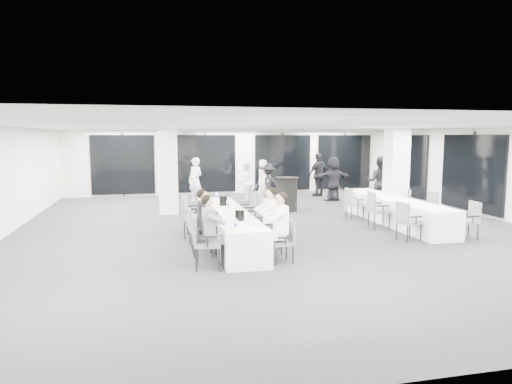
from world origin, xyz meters
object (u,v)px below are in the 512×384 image
Objects in this scene: chair_main_right_fourth at (257,212)px; standing_guest_e at (334,178)px; chair_side_left_far at (353,201)px; cocktail_table at (287,194)px; chair_side_right_near at (470,218)px; chair_main_left_fourth at (191,214)px; standing_guest_c at (267,182)px; chair_main_left_mid at (195,225)px; chair_main_left_far at (188,210)px; banquet_table_main at (229,227)px; standing_guest_b at (246,178)px; chair_main_right_far at (249,209)px; ice_bucket_far at (223,201)px; standing_guest_d at (319,172)px; ice_bucket_near at (240,215)px; chair_side_right_far at (403,201)px; standing_guest_g at (195,177)px; chair_main_left_near at (203,239)px; chair_main_right_second at (275,226)px; standing_guest_a at (264,180)px; banquet_table_side at (395,211)px; chair_side_right_mid at (428,206)px; chair_main_right_near at (285,238)px; standing_guest_f at (333,176)px; chair_main_left_second at (199,232)px; standing_guest_h at (380,179)px; chair_side_left_mid at (376,207)px; chair_main_right_mid at (264,222)px; chair_side_left_near at (406,219)px.

standing_guest_e reaches higher than chair_main_right_fourth.
standing_guest_e is at bearing 165.57° from chair_side_left_far.
cocktail_table reaches higher than chair_side_right_near.
chair_main_left_fourth is 0.58× the size of standing_guest_c.
chair_main_left_far reaches higher than chair_main_left_mid.
standing_guest_b reaches higher than banquet_table_main.
ice_bucket_far is at bearing 123.87° from chair_main_right_far.
ice_bucket_near is at bearing 38.01° from standing_guest_d.
chair_side_left_far is (5.11, 1.55, -0.05)m from chair_main_left_fourth.
ice_bucket_near is (-5.09, -8.73, -0.18)m from standing_guest_d.
chair_side_right_far is 7.73m from standing_guest_g.
chair_side_right_near is (5.10, -1.59, -0.07)m from chair_main_right_fourth.
standing_guest_d is (5.98, 9.61, 0.46)m from chair_main_left_near.
banquet_table_main is 6.01m from chair_side_right_near.
ice_bucket_far is (-5.11, -6.56, -0.17)m from standing_guest_d.
standing_guest_e is (2.59, 2.12, 0.29)m from cocktail_table.
standing_guest_a reaches higher than chair_main_right_second.
chair_side_right_mid is (0.84, -0.37, 0.18)m from banquet_table_side.
chair_side_right_mid is 0.50× the size of standing_guest_a.
chair_main_right_near is (1.66, -3.66, -0.06)m from chair_main_left_far.
cocktail_table is at bearing 29.92° from standing_guest_f.
standing_guest_c is at bearing 66.33° from banquet_table_main.
chair_side_right_near is at bearing 178.67° from chair_side_right_mid.
chair_main_left_near is 4.23× the size of ice_bucket_far.
chair_main_left_fourth is 9.07m from standing_guest_d.
ice_bucket_near is at bearing 86.97° from chair_main_left_second.
chair_main_left_near is 0.57× the size of standing_guest_c.
banquet_table_main is at bearing 136.14° from standing_guest_e.
standing_guest_a is (-2.13, 2.85, 0.43)m from chair_side_left_far.
chair_main_left_far is 4.14× the size of ice_bucket_near.
chair_side_left_far is at bearing 81.66° from standing_guest_h.
chair_main_left_fourth is 6.92m from chair_side_right_far.
chair_main_left_far is 1.01× the size of chair_side_left_far.
standing_guest_h reaches higher than banquet_table_side.
chair_side_left_mid reaches higher than chair_side_right_mid.
standing_guest_h reaches higher than chair_main_right_mid.
chair_main_left_fourth is at bearing 50.84° from chair_main_right_second.
standing_guest_c reaches higher than chair_main_left_far.
standing_guest_g is (-0.98, 7.12, 0.48)m from chair_main_right_mid.
chair_side_right_mid is (6.78, 2.91, -0.03)m from chair_main_left_near.
chair_main_right_fourth is at bearing -64.62° from chair_side_left_far.
standing_guest_c is at bearing 63.96° from chair_side_right_far.
chair_main_left_far is at bearing -123.93° from chair_side_left_near.
standing_guest_f is at bearing 40.42° from standing_guest_g.
chair_main_left_fourth is 1.09× the size of chair_side_left_near.
ice_bucket_near is (0.88, -0.89, 0.36)m from chair_main_left_mid.
standing_guest_e is (4.46, 6.50, 0.38)m from chair_main_right_mid.
standing_guest_c reaches higher than banquet_table_side.
chair_side_left_far is 0.53× the size of standing_guest_b.
chair_main_left_mid is at bearing -72.75° from chair_side_left_mid.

